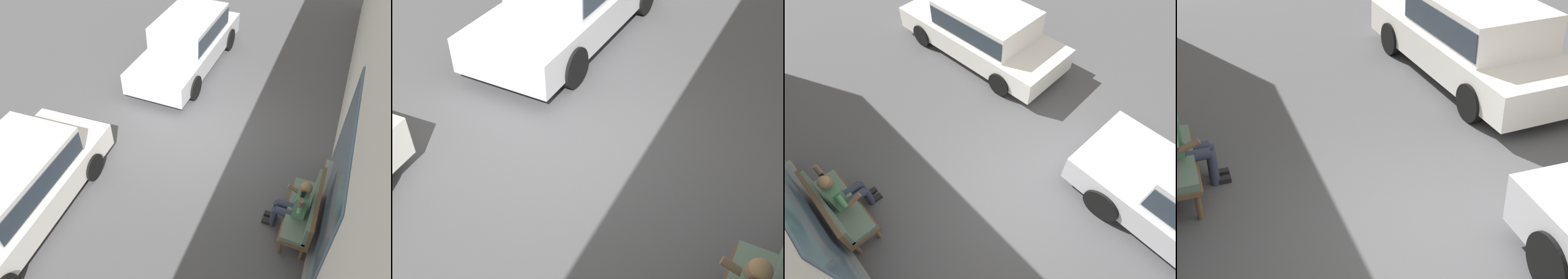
# 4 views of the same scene
# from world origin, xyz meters

# --- Properties ---
(ground_plane) EXTENTS (60.00, 60.00, 0.00)m
(ground_plane) POSITION_xyz_m (0.00, 0.00, 0.00)
(ground_plane) COLOR #4C4C4F
(bench) EXTENTS (1.55, 0.55, 0.97)m
(bench) POSITION_xyz_m (1.89, 2.90, 0.54)
(bench) COLOR brown
(bench) RESTS_ON ground_plane
(person_on_phone) EXTENTS (0.73, 0.74, 1.31)m
(person_on_phone) POSITION_xyz_m (1.96, 2.68, 0.68)
(person_on_phone) COLOR #2D3347
(person_on_phone) RESTS_ON ground_plane
(parked_car_mid) EXTENTS (4.76, 2.07, 1.45)m
(parked_car_mid) POSITION_xyz_m (3.69, -2.32, 0.78)
(parked_car_mid) COLOR white
(parked_car_mid) RESTS_ON ground_plane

